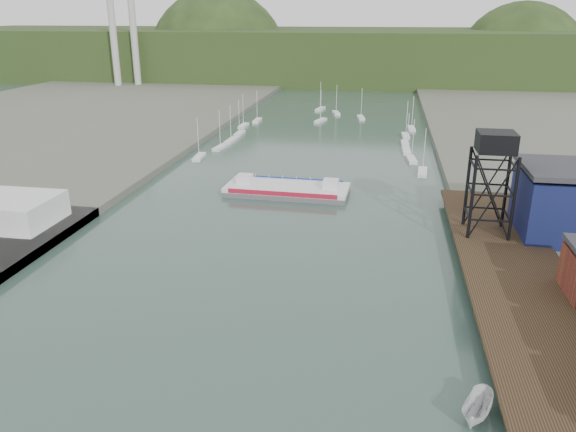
% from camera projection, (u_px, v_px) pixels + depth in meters
% --- Properties ---
extents(east_pier, '(14.00, 70.00, 2.45)m').
position_uv_depth(east_pier, '(514.00, 269.00, 76.68)').
color(east_pier, black).
rests_on(east_pier, ground).
extents(white_shed, '(18.00, 12.00, 4.50)m').
position_uv_depth(white_shed, '(1.00, 210.00, 93.65)').
color(white_shed, silver).
rests_on(white_shed, west_quay).
extents(lift_tower, '(6.50, 6.50, 16.00)m').
position_uv_depth(lift_tower, '(495.00, 148.00, 84.34)').
color(lift_tower, black).
rests_on(lift_tower, east_pier).
extents(marina_sailboats, '(57.71, 92.65, 0.90)m').
position_uv_depth(marina_sailboats, '(323.00, 134.00, 169.68)').
color(marina_sailboats, silver).
rests_on(marina_sailboats, ground).
extents(smokestacks, '(11.20, 8.20, 60.00)m').
position_uv_depth(smokestacks, '(123.00, 23.00, 263.64)').
color(smokestacks, '#A7A8A3').
rests_on(smokestacks, ground).
extents(distant_hills, '(500.00, 120.00, 80.00)m').
position_uv_depth(distant_hills, '(349.00, 58.00, 317.72)').
color(distant_hills, black).
rests_on(distant_hills, ground).
extents(chain_ferry, '(25.14, 10.93, 3.57)m').
position_uv_depth(chain_ferry, '(287.00, 189.00, 114.14)').
color(chain_ferry, '#545457').
rests_on(chain_ferry, ground).
extents(motorboat, '(4.31, 6.30, 2.28)m').
position_uv_depth(motorboat, '(478.00, 409.00, 50.73)').
color(motorboat, silver).
rests_on(motorboat, ground).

